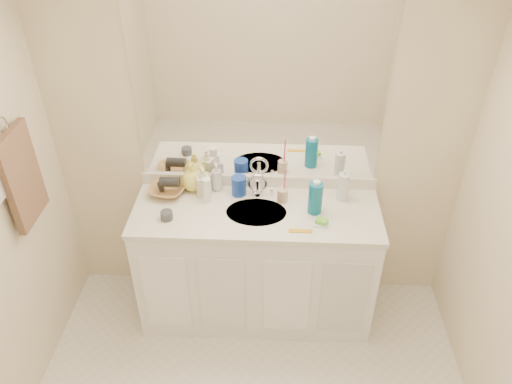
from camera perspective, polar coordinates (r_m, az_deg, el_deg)
The scene contains 24 objects.
wall_back at distance 3.10m, azimuth 0.28°, elevation 5.74°, with size 2.60×0.02×2.40m, color beige.
vanity_cabinet at distance 3.35m, azimuth 0.04°, elevation -8.25°, with size 1.50×0.55×0.85m, color white.
countertop at distance 3.06m, azimuth 0.04°, elevation -2.28°, with size 1.52×0.57×0.03m, color silver.
backsplash at distance 3.24m, azimuth 0.26°, elevation 1.30°, with size 1.52×0.03×0.08m, color white.
sink_basin at distance 3.04m, azimuth 0.03°, elevation -2.47°, with size 0.37×0.37×0.02m, color beige.
faucet at distance 3.15m, azimuth 0.18°, elevation 0.51°, with size 0.02×0.02×0.11m, color silver.
mirror at distance 2.93m, azimuth 0.30°, elevation 11.80°, with size 1.48×0.01×1.20m, color white.
blue_mug at distance 3.15m, azimuth -1.97°, elevation 0.72°, with size 0.09×0.09×0.13m, color #173A9F.
tan_cup at distance 3.10m, azimuth 3.04°, elevation -0.38°, with size 0.07×0.07×0.09m, color #CEB491.
toothbrush at distance 3.04m, azimuth 3.29°, elevation 1.23°, with size 0.01×0.01×0.20m, color #FD427C.
mouthwash_bottle at distance 3.00m, azimuth 6.79°, elevation -0.68°, with size 0.09×0.09×0.20m, color #0B6386.
clear_pump_bottle at distance 3.13m, azimuth 9.93°, elevation 0.58°, with size 0.07×0.07×0.18m, color white.
soap_dish at distance 2.96m, azimuth 7.48°, elevation -3.60°, with size 0.09×0.07×0.01m, color white.
green_soap at distance 2.95m, azimuth 7.51°, elevation -3.31°, with size 0.07×0.05×0.02m, color #6BCA31.
orange_comb at distance 2.90m, azimuth 5.09°, elevation -4.46°, with size 0.14×0.03×0.01m, color orange.
dark_jar at distance 3.01m, azimuth -10.17°, elevation -2.63°, with size 0.07×0.07×0.05m, color #3A3B42.
extra_white_bottle at distance 3.09m, azimuth -5.65°, elevation 0.21°, with size 0.05×0.05×0.17m, color white.
soap_bottle_white at distance 3.19m, azimuth -4.52°, elevation 1.77°, with size 0.07×0.07×0.19m, color silver.
soap_bottle_cream at distance 3.15m, azimuth -6.10°, elevation 1.30°, with size 0.09×0.09×0.20m, color beige.
soap_bottle_yellow at distance 3.20m, azimuth -7.27°, elevation 1.80°, with size 0.15×0.15×0.19m, color #E5DC59.
wicker_basket at distance 3.22m, azimuth -10.07°, elevation 0.24°, with size 0.23×0.23×0.06m, color #A87843.
hair_dryer at distance 3.18m, azimuth -9.83°, elevation 1.15°, with size 0.06×0.06×0.13m, color black.
towel_ring at distance 2.83m, azimuth -27.04°, elevation 6.61°, with size 0.11×0.11×0.01m, color silver.
hand_towel at distance 2.96m, azimuth -25.17°, elevation 1.57°, with size 0.04×0.32×0.55m, color #4D3629.
Camera 1 is at (0.11, -1.39, 2.74)m, focal length 35.00 mm.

